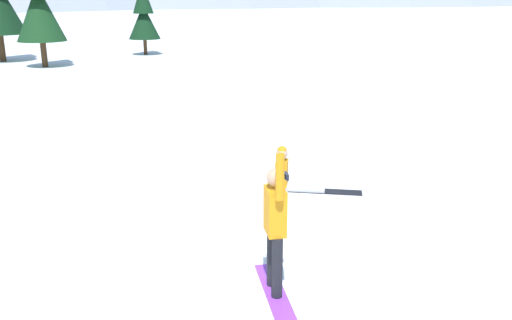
# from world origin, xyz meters

# --- Properties ---
(ground_plane) EXTENTS (800.00, 800.00, 0.00)m
(ground_plane) POSITION_xyz_m (0.00, 0.00, 0.00)
(ground_plane) COLOR white
(snowboarder_foreground) EXTENTS (0.62, 1.57, 2.07)m
(snowboarder_foreground) POSITION_xyz_m (2.09, -1.07, 0.98)
(snowboarder_foreground) COLOR #993FD8
(snowboarder_foreground) RESTS_ON ground_plane
(snowboarder_midground) EXTENTS (1.71, 1.26, 0.95)m
(snowboarder_midground) POSITION_xyz_m (4.12, 2.52, 0.33)
(snowboarder_midground) COLOR #B7B7BC
(snowboarder_midground) RESTS_ON ground_plane
(pine_tree_tall) EXTENTS (2.60, 2.60, 6.34)m
(pine_tree_tall) POSITION_xyz_m (0.58, 25.59, 3.46)
(pine_tree_tall) COLOR #472D19
(pine_tree_tall) RESTS_ON ground_plane
(pine_tree_slender) EXTENTS (2.04, 2.04, 4.63)m
(pine_tree_slender) POSITION_xyz_m (7.03, 29.59, 2.53)
(pine_tree_slender) COLOR #472D19
(pine_tree_slender) RESTS_ON ground_plane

